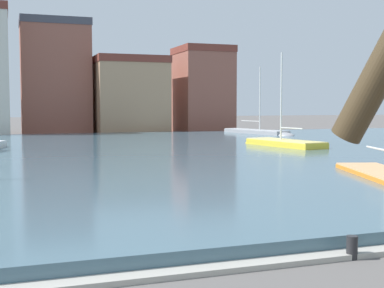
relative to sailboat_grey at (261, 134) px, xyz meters
The scene contains 8 objects.
harbor_water 23.77m from the sailboat_grey, 139.70° to the right, with size 83.26×45.38×0.41m, color #476675.
quay_edge_coping 42.38m from the sailboat_grey, 115.32° to the right, with size 83.26×0.50×0.12m, color #ADA89E.
sailboat_grey is the anchor object (origin of this frame).
sailboat_yellow 15.54m from the sailboat_grey, 112.05° to the right, with size 3.21×7.68×6.94m.
mooring_bollard 42.13m from the sailboat_grey, 114.09° to the right, with size 0.24×0.24×0.50m, color #232326.
townhouse_wide_warehouse 23.57m from the sailboat_grey, 145.25° to the left, with size 7.48×5.18×12.69m.
townhouse_corner_house 16.60m from the sailboat_grey, 131.62° to the left, with size 8.02×7.55×8.71m.
townhouse_end_terrace 13.60m from the sailboat_grey, 96.83° to the left, with size 6.11×6.84×10.25m.
Camera 1 is at (-5.95, -0.96, 3.26)m, focal length 49.81 mm.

